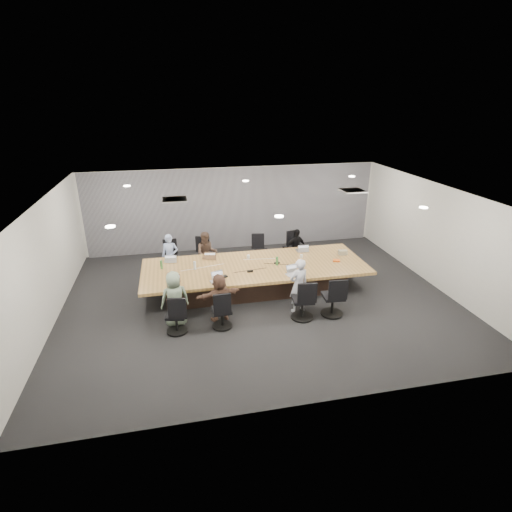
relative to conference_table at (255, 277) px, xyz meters
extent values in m
cube|color=black|center=(0.00, -0.50, -0.40)|extent=(10.00, 8.00, 0.00)
cube|color=white|center=(0.00, -0.50, 2.40)|extent=(10.00, 8.00, 0.00)
cube|color=beige|center=(0.00, 3.50, 1.00)|extent=(10.00, 0.00, 2.80)
cube|color=beige|center=(0.00, -4.50, 1.00)|extent=(10.00, 0.00, 2.80)
cube|color=beige|center=(-5.00, -0.50, 1.00)|extent=(0.00, 8.00, 2.80)
cube|color=beige|center=(5.00, -0.50, 1.00)|extent=(0.00, 8.00, 2.80)
cube|color=gray|center=(0.00, 3.42, 1.00)|extent=(9.80, 0.04, 2.80)
cube|color=#312019|center=(0.00, 0.00, -0.07)|extent=(4.80, 1.40, 0.66)
cube|color=#AB7F44|center=(0.00, 0.00, 0.30)|extent=(6.00, 2.20, 0.08)
imported|color=#8B9DCD|center=(-2.24, 1.35, 0.25)|extent=(0.52, 0.38, 1.31)
cube|color=#B2B2B7|center=(-2.24, 0.80, 0.35)|extent=(0.34, 0.26, 0.02)
imported|color=#49362D|center=(-1.18, 1.35, 0.26)|extent=(0.68, 0.55, 1.32)
cube|color=#8C6647|center=(-1.18, 0.80, 0.35)|extent=(0.37, 0.29, 0.02)
imported|color=black|center=(1.57, 1.35, 0.21)|extent=(0.76, 0.46, 1.22)
cube|color=#B2B2B7|center=(1.57, 0.80, 0.35)|extent=(0.33, 0.23, 0.02)
imported|color=gray|center=(-2.17, -1.35, 0.26)|extent=(0.71, 0.52, 1.33)
cube|color=#8C6647|center=(-2.17, -0.80, 0.35)|extent=(0.31, 0.23, 0.02)
imported|color=brown|center=(-1.14, -1.35, 0.19)|extent=(1.15, 0.59, 1.18)
cube|color=#B2B2B7|center=(-1.14, -0.80, 0.35)|extent=(0.34, 0.27, 0.02)
imported|color=#B6B8CA|center=(0.79, -1.35, 0.30)|extent=(0.57, 0.45, 1.40)
cube|color=#B2B2B7|center=(0.79, -0.80, 0.35)|extent=(0.34, 0.27, 0.02)
cylinder|color=#377537|center=(-2.47, 0.29, 0.45)|extent=(0.07, 0.07, 0.23)
cylinder|color=#377537|center=(0.58, -0.11, 0.46)|extent=(0.09, 0.09, 0.24)
cylinder|color=silver|center=(-1.61, 0.07, 0.45)|extent=(0.09, 0.09, 0.22)
cylinder|color=white|center=(-0.09, 0.52, 0.39)|extent=(0.09, 0.09, 0.10)
cylinder|color=white|center=(1.39, 0.26, 0.39)|extent=(0.09, 0.09, 0.09)
cylinder|color=brown|center=(-2.29, -0.28, 0.39)|extent=(0.09, 0.09, 0.11)
cube|color=black|center=(-0.93, -0.57, 0.36)|extent=(0.19, 0.16, 0.03)
cube|color=black|center=(0.61, 0.01, 0.35)|extent=(0.16, 0.14, 0.03)
cube|color=black|center=(-0.22, -0.42, 0.37)|extent=(0.15, 0.04, 0.06)
cube|color=gray|center=(2.63, 0.24, 0.40)|extent=(0.26, 0.17, 0.13)
cube|color=orange|center=(2.26, -0.20, 0.36)|extent=(0.22, 0.19, 0.04)
camera|label=1|loc=(-2.04, -9.67, 4.60)|focal=28.00mm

